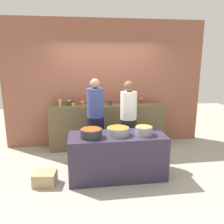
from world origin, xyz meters
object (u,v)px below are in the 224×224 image
Objects in this scene: preserve_jar_2 at (73,104)px; cook_with_tongs at (96,125)px; preserve_jar_7 at (125,102)px; preserve_jar_8 at (131,102)px; preserve_jar_5 at (102,103)px; preserve_jar_9 at (141,101)px; preserve_jar_1 at (69,103)px; bread_crate at (45,178)px; preserve_jar_0 at (60,103)px; cook_in_cap at (128,126)px; cooking_pot_left at (91,133)px; preserve_jar_3 at (82,103)px; preserve_jar_4 at (93,103)px; cooking_pot_center at (118,131)px; preserve_jar_6 at (110,103)px; cooking_pot_right at (144,131)px.

cook_with_tongs reaches higher than preserve_jar_2.
preserve_jar_7 is 0.20m from preserve_jar_8.
preserve_jar_5 is 0.96m from preserve_jar_9.
preserve_jar_1 is 1.91m from bread_crate.
preserve_jar_0 is 0.09× the size of cook_with_tongs.
cook_in_cap is at bearing -94.82° from preserve_jar_7.
preserve_jar_2 is at bearing 102.35° from cooking_pot_left.
preserve_jar_1 is 0.31m from preserve_jar_3.
preserve_jar_4 is 1.15m from preserve_jar_9.
cooking_pot_center is (1.10, -1.47, -0.26)m from preserve_jar_0.
cook_in_cap reaches higher than preserve_jar_0.
preserve_jar_5 is 2.08m from bread_crate.
bread_crate is at bearing -131.95° from preserve_jar_6.
preserve_jar_9 is 0.08× the size of cook_with_tongs.
cooking_pot_right is (0.92, 0.01, 0.00)m from cooking_pot_left.
preserve_jar_4 is 0.90m from preserve_jar_8.
preserve_jar_4 is 0.34× the size of cooking_pot_left.
preserve_jar_1 reaches higher than cooking_pot_left.
preserve_jar_6 is at bearing 48.05° from bread_crate.
cook_in_cap is 1.87m from bread_crate.
preserve_jar_2 is 1.04× the size of preserve_jar_6.
preserve_jar_1 is 1.19× the size of preserve_jar_3.
preserve_jar_3 is at bearing -178.19° from preserve_jar_9.
preserve_jar_9 is (0.25, 0.04, 0.01)m from preserve_jar_8.
cooking_pot_right reaches higher than cooking_pot_center.
cooking_pot_right is at bearing -94.21° from preserve_jar_8.
preserve_jar_7 is (0.72, -0.11, 0.01)m from preserve_jar_4.
preserve_jar_5 is 0.87× the size of preserve_jar_7.
preserve_jar_8 reaches higher than preserve_jar_2.
preserve_jar_7 is (1.28, -0.13, 0.01)m from preserve_jar_1.
bread_crate is at bearing -176.99° from cooking_pot_left.
cooking_pot_center is (0.15, -1.34, -0.25)m from preserve_jar_5.
preserve_jar_7 is 0.40× the size of cooking_pot_left.
preserve_jar_4 reaches higher than preserve_jar_2.
preserve_jar_2 is 0.69× the size of preserve_jar_7.
preserve_jar_6 reaches higher than cooking_pot_left.
cooking_pot_left is (-0.52, -1.43, -0.23)m from preserve_jar_6.
cook_with_tongs reaches higher than cooking_pot_center.
preserve_jar_3 is 0.06× the size of cook_with_tongs.
cook_in_cap reaches higher than preserve_jar_7.
preserve_jar_8 is 0.30× the size of cooking_pot_left.
preserve_jar_0 is 1.47× the size of preserve_jar_2.
preserve_jar_8 is at bearing 85.79° from cooking_pot_right.
preserve_jar_0 is 0.40× the size of bread_crate.
preserve_jar_0 is 0.38× the size of cooking_pot_center.
preserve_jar_0 is at bearing 179.18° from preserve_jar_4.
preserve_jar_7 is at bearing -4.59° from preserve_jar_0.
preserve_jar_7 is 1.42m from cooking_pot_center.
preserve_jar_9 reaches higher than cooking_pot_left.
preserve_jar_8 is (0.71, 0.10, -0.01)m from preserve_jar_5.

